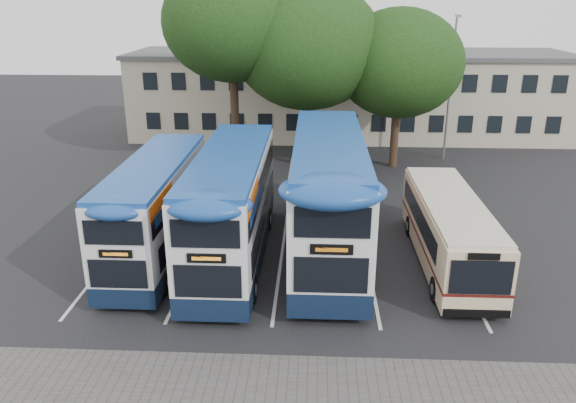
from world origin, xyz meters
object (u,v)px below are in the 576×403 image
(tree_right, at_px, (399,63))
(bus_dd_right, at_px, (328,191))
(tree_left, at_px, (232,22))
(bus_single, at_px, (449,227))
(lamp_post, at_px, (451,81))
(bus_dd_mid, at_px, (232,202))
(bus_dd_left, at_px, (156,205))
(tree_mid, at_px, (307,46))

(tree_right, height_order, bus_dd_right, tree_right)
(tree_left, height_order, bus_single, tree_left)
(lamp_post, distance_m, tree_left, 14.03)
(bus_dd_mid, relative_size, bus_single, 1.17)
(tree_left, distance_m, bus_dd_mid, 14.44)
(tree_right, height_order, bus_dd_left, tree_right)
(bus_dd_left, distance_m, bus_dd_right, 6.93)
(tree_mid, height_order, bus_dd_left, tree_mid)
(bus_dd_right, xyz_separation_m, bus_single, (4.76, -0.77, -1.14))
(tree_left, relative_size, tree_mid, 1.09)
(tree_mid, relative_size, tree_right, 1.16)
(tree_left, relative_size, bus_dd_mid, 1.14)
(bus_dd_right, bearing_deg, tree_mid, 94.95)
(tree_right, distance_m, bus_dd_right, 14.01)
(tree_left, distance_m, tree_right, 10.10)
(tree_right, distance_m, bus_single, 14.40)
(tree_mid, relative_size, bus_dd_mid, 1.04)
(lamp_post, bearing_deg, tree_left, -169.49)
(lamp_post, bearing_deg, bus_dd_mid, -127.23)
(tree_right, relative_size, bus_dd_mid, 0.90)
(tree_left, relative_size, bus_single, 1.33)
(tree_right, relative_size, bus_dd_right, 0.82)
(tree_mid, bearing_deg, tree_right, 1.94)
(lamp_post, distance_m, bus_dd_right, 16.77)
(lamp_post, bearing_deg, tree_mid, -167.61)
(tree_right, xyz_separation_m, bus_dd_mid, (-8.17, -13.61, -3.89))
(lamp_post, distance_m, tree_mid, 9.47)
(tree_left, bearing_deg, tree_mid, 6.55)
(tree_mid, height_order, bus_dd_mid, tree_mid)
(tree_left, relative_size, tree_right, 1.26)
(bus_dd_right, bearing_deg, lamp_post, 61.60)
(tree_right, height_order, bus_single, tree_right)
(tree_mid, height_order, bus_single, tree_mid)
(lamp_post, bearing_deg, tree_right, -153.15)
(bus_dd_left, xyz_separation_m, bus_dd_right, (6.88, 0.63, 0.47))
(lamp_post, height_order, bus_dd_left, lamp_post)
(tree_right, bearing_deg, bus_dd_mid, -120.97)
(bus_dd_mid, bearing_deg, tree_left, 97.21)
(lamp_post, xyz_separation_m, bus_dd_right, (-7.89, -14.60, -2.41))
(tree_right, xyz_separation_m, bus_dd_left, (-11.24, -13.44, -4.12))
(lamp_post, relative_size, tree_right, 0.95)
(bus_dd_mid, distance_m, bus_dd_right, 3.90)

